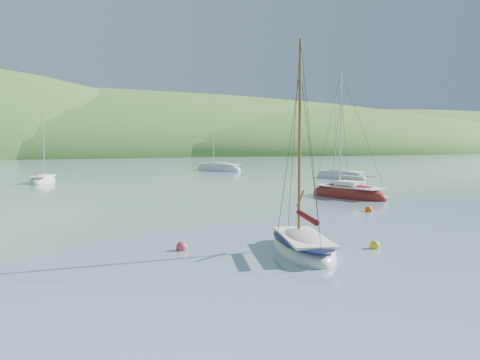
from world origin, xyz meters
name	(u,v)px	position (x,y,z in m)	size (l,w,h in m)	color
ground	(310,252)	(0.00, 0.00, 0.00)	(700.00, 700.00, 0.00)	gray
shoreline_hills	(11,154)	(-9.66, 172.42, 0.00)	(690.00, 135.00, 56.00)	#3B772D
daysailer_white	(303,247)	(-0.27, 0.15, 0.22)	(3.99, 6.56, 9.48)	white
sloop_red	(348,195)	(13.82, 16.94, 0.21)	(4.29, 7.86, 11.05)	maroon
distant_sloop_a	(43,181)	(-7.81, 42.71, 0.16)	(4.08, 6.57, 8.84)	white
distant_sloop_b	(218,169)	(17.99, 56.28, 0.21)	(6.26, 9.35, 12.60)	white
distant_sloop_d	(340,177)	(25.57, 35.23, 0.18)	(4.37, 7.80, 10.53)	white
mooring_buoys	(261,230)	(0.24, 5.08, 0.12)	(22.80, 11.98, 0.49)	gold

